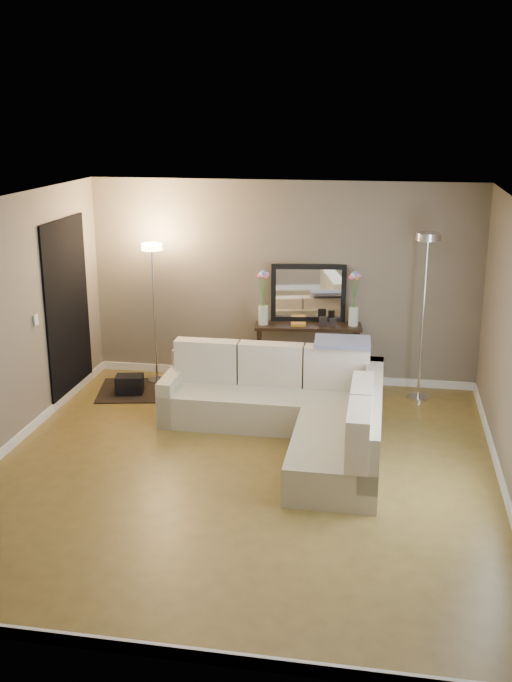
% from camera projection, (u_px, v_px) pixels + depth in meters
% --- Properties ---
extents(floor, '(5.00, 5.50, 0.01)m').
position_uv_depth(floor, '(242.00, 471.00, 7.51)').
color(floor, olive).
rests_on(floor, ground).
extents(ceiling, '(5.00, 5.50, 0.01)m').
position_uv_depth(ceiling, '(240.00, 205.00, 6.76)').
color(ceiling, white).
rests_on(ceiling, ground).
extents(wall_back, '(5.00, 0.02, 2.60)m').
position_uv_depth(wall_back, '(283.00, 283.00, 9.74)').
color(wall_back, '#746A59').
rests_on(wall_back, ground).
extents(wall_front, '(5.00, 0.02, 2.60)m').
position_uv_depth(wall_front, '(153.00, 478.00, 4.53)').
color(wall_front, '#746A59').
rests_on(wall_front, ground).
extents(baseboard_back, '(5.00, 0.03, 0.10)m').
position_uv_depth(baseboard_back, '(281.00, 375.00, 10.07)').
color(baseboard_back, white).
rests_on(baseboard_back, ground).
extents(baseboard_front, '(5.00, 0.03, 0.10)m').
position_uv_depth(baseboard_front, '(161.00, 651.00, 4.92)').
color(baseboard_front, white).
rests_on(baseboard_front, ground).
extents(baseboard_left, '(0.03, 5.50, 0.10)m').
position_uv_depth(baseboard_left, '(8.00, 447.00, 7.91)').
color(baseboard_left, white).
rests_on(baseboard_left, ground).
extents(baseboard_right, '(0.03, 5.50, 0.10)m').
position_uv_depth(baseboard_right, '(503.00, 486.00, 7.08)').
color(baseboard_right, white).
rests_on(baseboard_right, ground).
extents(doorway, '(0.02, 1.20, 2.20)m').
position_uv_depth(doorway, '(68.00, 310.00, 9.21)').
color(doorway, black).
rests_on(doorway, ground).
extents(switch_plate, '(0.02, 0.08, 0.12)m').
position_uv_depth(switch_plate, '(36.00, 320.00, 8.38)').
color(switch_plate, white).
rests_on(switch_plate, ground).
extents(sectional_sofa, '(2.47, 2.37, 0.87)m').
position_uv_depth(sectional_sofa, '(296.00, 409.00, 8.19)').
color(sectional_sofa, '#BFB89A').
rests_on(sectional_sofa, floor).
extents(throw_blanket, '(0.64, 0.39, 0.08)m').
position_uv_depth(throw_blanket, '(342.00, 342.00, 8.52)').
color(throw_blanket, slate).
rests_on(throw_blanket, sectional_sofa).
extents(console_table, '(1.37, 0.52, 0.82)m').
position_uv_depth(console_table, '(301.00, 352.00, 9.68)').
color(console_table, black).
rests_on(console_table, floor).
extents(leaning_mirror, '(0.95, 0.16, 0.74)m').
position_uv_depth(leaning_mirror, '(308.00, 293.00, 9.64)').
color(leaning_mirror, black).
rests_on(leaning_mirror, console_table).
extents(table_decor, '(0.57, 0.15, 0.13)m').
position_uv_depth(table_decor, '(308.00, 324.00, 9.54)').
color(table_decor, orange).
rests_on(table_decor, console_table).
extents(flower_vase_left, '(0.16, 0.14, 0.71)m').
position_uv_depth(flower_vase_left, '(263.00, 302.00, 9.52)').
color(flower_vase_left, silver).
rests_on(flower_vase_left, console_table).
extents(flower_vase_right, '(0.16, 0.14, 0.71)m').
position_uv_depth(flower_vase_right, '(354.00, 303.00, 9.47)').
color(flower_vase_right, silver).
rests_on(flower_vase_right, console_table).
extents(floor_lamp_lit, '(0.30, 0.30, 1.83)m').
position_uv_depth(floor_lamp_lit, '(153.00, 286.00, 9.62)').
color(floor_lamp_lit, silver).
rests_on(floor_lamp_lit, floor).
extents(floor_lamp_unlit, '(0.34, 0.34, 2.06)m').
position_uv_depth(floor_lamp_unlit, '(425.00, 284.00, 8.97)').
color(floor_lamp_unlit, silver).
rests_on(floor_lamp_unlit, floor).
extents(charcoal_rug, '(1.35, 1.12, 0.02)m').
position_uv_depth(charcoal_rug, '(147.00, 390.00, 9.65)').
color(charcoal_rug, black).
rests_on(charcoal_rug, floor).
extents(black_bag, '(0.38, 0.30, 0.22)m').
position_uv_depth(black_bag, '(130.00, 384.00, 9.52)').
color(black_bag, black).
rests_on(black_bag, charcoal_rug).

